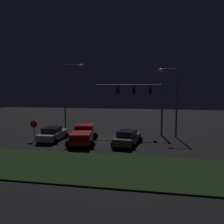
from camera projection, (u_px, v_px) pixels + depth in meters
ground_plane at (101, 139)px, 25.96m from camera, size 80.00×80.00×0.00m
grass_median at (71, 166)px, 16.67m from camera, size 22.51×6.54×0.10m
pickup_truck at (83, 134)px, 23.74m from camera, size 3.53×5.67×1.80m
car_sedan at (127, 138)px, 22.99m from camera, size 2.91×4.62×1.51m
car_sedan_far at (53, 134)px, 24.98m from camera, size 2.56×4.45×1.51m
traffic_signal_gantry at (142, 95)px, 27.90m from camera, size 8.32×0.56×6.50m
street_lamp_left at (68, 89)px, 31.06m from camera, size 2.76×0.44×8.99m
street_lamp_right at (173, 94)px, 26.42m from camera, size 2.27×0.44×8.06m
stop_sign at (34, 127)px, 24.71m from camera, size 0.76×0.08×2.23m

